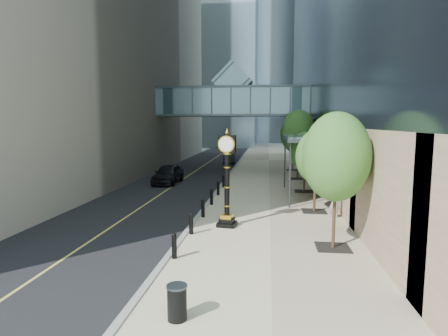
{
  "coord_description": "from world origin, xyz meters",
  "views": [
    {
      "loc": [
        0.83,
        -12.61,
        5.28
      ],
      "look_at": [
        -1.27,
        5.22,
        3.09
      ],
      "focal_mm": 30.0,
      "sensor_mm": 36.0,
      "label": 1
    }
  ],
  "objects_px": {
    "car_near": "(168,174)",
    "pedestrian": "(334,204)",
    "car_far": "(229,158)",
    "trash_bin": "(177,303)",
    "street_clock": "(227,185)"
  },
  "relations": [
    {
      "from": "car_near",
      "to": "trash_bin",
      "type": "bearing_deg",
      "value": -73.66
    },
    {
      "from": "car_near",
      "to": "street_clock",
      "type": "bearing_deg",
      "value": -62.6
    },
    {
      "from": "trash_bin",
      "to": "pedestrian",
      "type": "distance_m",
      "value": 13.05
    },
    {
      "from": "pedestrian",
      "to": "car_far",
      "type": "distance_m",
      "value": 28.56
    },
    {
      "from": "pedestrian",
      "to": "car_far",
      "type": "bearing_deg",
      "value": -60.64
    },
    {
      "from": "street_clock",
      "to": "pedestrian",
      "type": "height_order",
      "value": "street_clock"
    },
    {
      "from": "street_clock",
      "to": "pedestrian",
      "type": "xyz_separation_m",
      "value": [
        5.68,
        2.41,
        -1.3
      ]
    },
    {
      "from": "street_clock",
      "to": "pedestrian",
      "type": "bearing_deg",
      "value": 31.28
    },
    {
      "from": "trash_bin",
      "to": "pedestrian",
      "type": "height_order",
      "value": "pedestrian"
    },
    {
      "from": "trash_bin",
      "to": "car_far",
      "type": "bearing_deg",
      "value": 93.97
    },
    {
      "from": "pedestrian",
      "to": "car_near",
      "type": "xyz_separation_m",
      "value": [
        -12.25,
        10.62,
        0.01
      ]
    },
    {
      "from": "street_clock",
      "to": "car_far",
      "type": "relative_size",
      "value": 1.13
    },
    {
      "from": "street_clock",
      "to": "pedestrian",
      "type": "distance_m",
      "value": 6.3
    },
    {
      "from": "car_near",
      "to": "pedestrian",
      "type": "bearing_deg",
      "value": -40.3
    },
    {
      "from": "trash_bin",
      "to": "car_far",
      "type": "relative_size",
      "value": 0.21
    }
  ]
}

